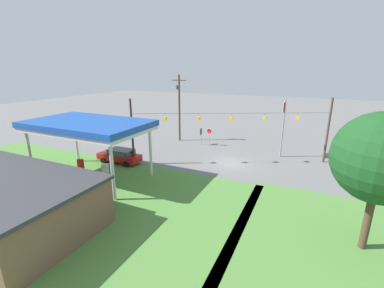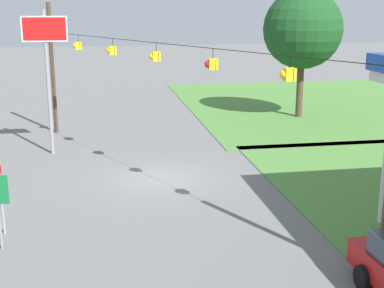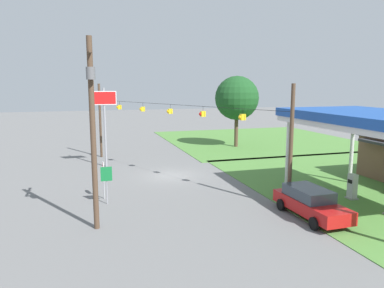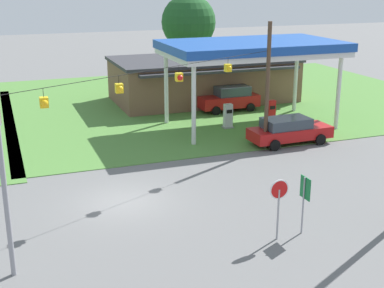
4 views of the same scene
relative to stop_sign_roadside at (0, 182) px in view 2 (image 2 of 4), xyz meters
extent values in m
plane|color=slate|center=(-4.82, 5.66, -1.81)|extent=(160.00, 160.00, 0.00)
cube|color=#4C7F38|center=(-20.82, 21.66, -1.79)|extent=(24.00, 24.00, 0.04)
cylinder|color=black|center=(5.37, 9.98, -1.47)|extent=(0.68, 0.24, 0.68)
cylinder|color=#99999E|center=(0.00, 0.00, -0.76)|extent=(0.08, 0.08, 2.10)
cylinder|color=gray|center=(-9.86, 0.82, 1.76)|extent=(0.18, 0.18, 7.15)
cube|color=white|center=(-9.76, 0.82, 4.43)|extent=(0.06, 2.16, 1.21)
cube|color=red|center=(-9.76, 0.82, 4.43)|extent=(0.07, 2.04, 1.09)
cylinder|color=#4C3828|center=(-14.72, 0.66, 1.94)|extent=(0.24, 0.24, 7.51)
cylinder|color=black|center=(-4.82, 5.66, 4.04)|extent=(19.82, 10.02, 0.02)
cylinder|color=black|center=(-11.42, 2.33, 3.87)|extent=(0.02, 0.02, 0.35)
cube|color=yellow|center=(-11.42, 2.33, 3.49)|extent=(0.32, 0.32, 0.40)
sphere|color=yellow|center=(-11.42, 2.16, 3.49)|extent=(0.28, 0.28, 0.28)
cylinder|color=black|center=(-8.12, 4.00, 3.87)|extent=(0.02, 0.02, 0.35)
cube|color=yellow|center=(-8.12, 4.00, 3.49)|extent=(0.32, 0.32, 0.40)
sphere|color=yellow|center=(-8.12, 3.83, 3.49)|extent=(0.28, 0.28, 0.28)
cylinder|color=black|center=(-4.82, 5.66, 3.87)|extent=(0.02, 0.02, 0.35)
cube|color=yellow|center=(-4.82, 5.66, 3.49)|extent=(0.32, 0.32, 0.40)
sphere|color=yellow|center=(-4.82, 5.49, 3.49)|extent=(0.28, 0.28, 0.28)
cylinder|color=black|center=(-1.52, 7.33, 3.87)|extent=(0.02, 0.02, 0.35)
cube|color=yellow|center=(-1.52, 7.33, 3.49)|extent=(0.32, 0.32, 0.40)
sphere|color=red|center=(-1.52, 7.16, 3.49)|extent=(0.28, 0.28, 0.28)
cylinder|color=black|center=(1.78, 9.00, 3.87)|extent=(0.02, 0.02, 0.35)
cube|color=yellow|center=(1.78, 9.00, 3.49)|extent=(0.32, 0.32, 0.40)
sphere|color=yellow|center=(1.78, 8.83, 3.49)|extent=(0.28, 0.28, 0.28)
cylinder|color=#4C3828|center=(-16.53, 16.52, 0.07)|extent=(0.44, 0.44, 3.77)
sphere|color=#19471E|center=(-16.53, 16.52, 4.02)|extent=(5.17, 5.17, 5.17)
camera|label=1|loc=(-12.74, 33.01, 8.73)|focal=24.00mm
camera|label=2|loc=(17.22, 3.31, 5.52)|focal=50.00mm
camera|label=3|loc=(24.41, -1.30, 5.66)|focal=35.00mm
camera|label=4|loc=(-9.74, -16.66, 8.05)|focal=50.00mm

